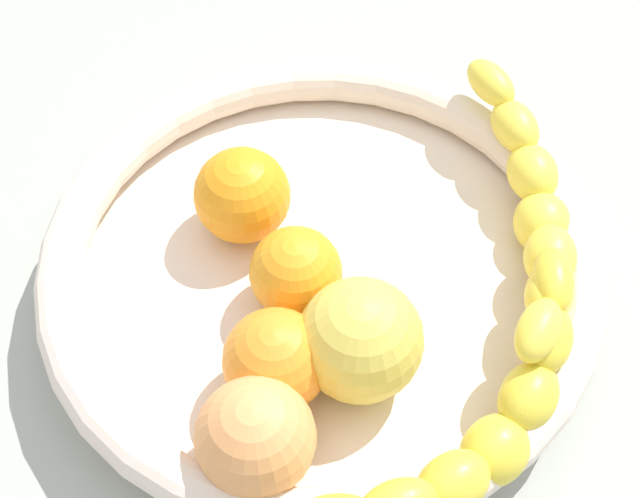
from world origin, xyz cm
name	(u,v)px	position (x,y,z in cm)	size (l,w,h in cm)	color
kitchen_counter	(320,309)	(0.00, 0.00, 1.50)	(120.00, 120.00, 3.00)	#9BA096
fruit_bowl	(320,274)	(0.00, 0.00, 5.74)	(35.58, 35.58, 5.33)	beige
banana_draped_left	(533,210)	(-13.77, -1.12, 8.69)	(7.60, 24.40, 6.04)	yellow
banana_draped_right	(481,427)	(-7.14, 13.04, 8.54)	(18.61, 16.34, 5.74)	yellow
orange_front	(296,272)	(1.68, 1.45, 8.30)	(5.72, 5.72, 5.72)	orange
orange_mid_left	(242,195)	(4.42, -4.76, 8.57)	(6.27, 6.27, 6.27)	orange
orange_mid_right	(276,361)	(3.52, 7.50, 8.51)	(6.13, 6.13, 6.13)	orange
apple_yellow	(360,340)	(-1.40, 7.13, 9.10)	(7.32, 7.32, 7.32)	#DEC94D
peach_blush	(255,437)	(5.07, 12.17, 8.76)	(6.64, 6.64, 6.64)	#EE9B56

